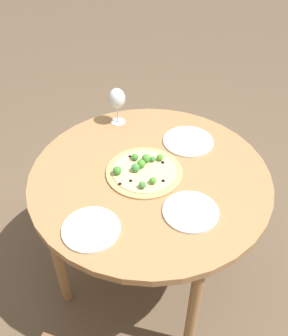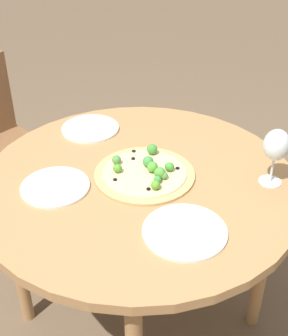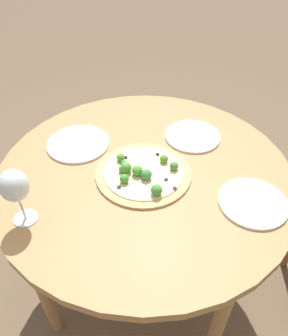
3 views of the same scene
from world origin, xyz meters
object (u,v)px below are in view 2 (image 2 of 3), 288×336
Objects in this scene: plate_far at (90,129)px; plate_side at (55,187)px; wine_glass at (276,146)px; pizza at (145,172)px; plate_near at (185,231)px.

plate_far and plate_side have the same top height.
plate_far is (0.21, -0.71, -0.14)m from wine_glass.
plate_far is 1.00× the size of plate_side.
plate_far is at bearing -99.16° from pizza.
plate_side is (0.33, 0.23, 0.00)m from plate_far.
plate_far is 0.40m from plate_side.
wine_glass reaches higher than pizza.
wine_glass is at bearing 130.63° from pizza.
pizza is 0.31m from plate_side.
wine_glass is at bearing 106.91° from plate_far.
plate_near is 1.09× the size of plate_side.
pizza reaches higher than plate_far.
pizza is at bearing -112.48° from plate_near.
pizza reaches higher than plate_near.
wine_glass is 0.74m from plate_side.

